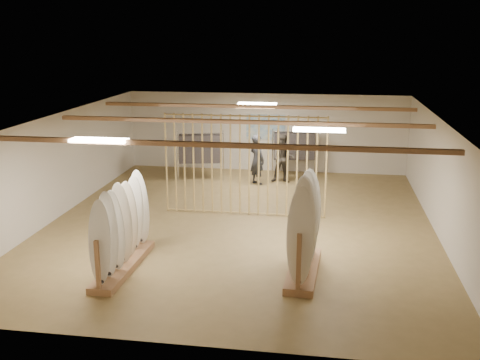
% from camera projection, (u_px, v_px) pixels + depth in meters
% --- Properties ---
extents(floor, '(12.00, 12.00, 0.00)m').
position_uv_depth(floor, '(240.00, 224.00, 14.84)').
color(floor, olive).
rests_on(floor, ground).
extents(ceiling, '(12.00, 12.00, 0.00)m').
position_uv_depth(ceiling, '(240.00, 119.00, 14.13)').
color(ceiling, gray).
rests_on(ceiling, ground).
extents(wall_back, '(12.00, 0.00, 12.00)m').
position_uv_depth(wall_back, '(266.00, 132.00, 20.21)').
color(wall_back, beige).
rests_on(wall_back, ground).
extents(wall_front, '(12.00, 0.00, 12.00)m').
position_uv_depth(wall_front, '(181.00, 265.00, 8.75)').
color(wall_front, beige).
rests_on(wall_front, ground).
extents(wall_left, '(0.00, 12.00, 12.00)m').
position_uv_depth(wall_left, '(58.00, 166.00, 15.23)').
color(wall_left, beige).
rests_on(wall_left, ground).
extents(wall_right, '(0.00, 12.00, 12.00)m').
position_uv_depth(wall_right, '(441.00, 180.00, 13.74)').
color(wall_right, beige).
rests_on(wall_right, ground).
extents(ceiling_slats, '(9.50, 6.12, 0.10)m').
position_uv_depth(ceiling_slats, '(240.00, 122.00, 14.15)').
color(ceiling_slats, '#9C6D47').
rests_on(ceiling_slats, ground).
extents(light_panels, '(1.20, 0.35, 0.06)m').
position_uv_depth(light_panels, '(240.00, 121.00, 14.14)').
color(light_panels, white).
rests_on(light_panels, ground).
extents(bamboo_partition, '(4.45, 0.05, 2.78)m').
position_uv_depth(bamboo_partition, '(245.00, 165.00, 15.25)').
color(bamboo_partition, tan).
rests_on(bamboo_partition, ground).
extents(poster, '(1.40, 0.03, 0.90)m').
position_uv_depth(poster, '(266.00, 127.00, 20.14)').
color(poster, '#3471B6').
rests_on(poster, ground).
extents(rack_left, '(0.55, 2.68, 1.87)m').
position_uv_depth(rack_left, '(122.00, 240.00, 11.89)').
color(rack_left, '#9C6D47').
rests_on(rack_left, floor).
extents(rack_right, '(0.70, 2.26, 2.13)m').
position_uv_depth(rack_right, '(304.00, 242.00, 11.59)').
color(rack_right, '#9C6D47').
rests_on(rack_right, floor).
extents(clothing_rack_a, '(1.53, 0.66, 1.66)m').
position_uv_depth(clothing_rack_a, '(200.00, 149.00, 18.99)').
color(clothing_rack_a, silver).
rests_on(clothing_rack_a, floor).
extents(clothing_rack_b, '(1.50, 0.55, 1.62)m').
position_uv_depth(clothing_rack_b, '(294.00, 146.00, 19.57)').
color(clothing_rack_b, silver).
rests_on(clothing_rack_b, floor).
extents(shopper_a, '(0.83, 0.81, 1.90)m').
position_uv_depth(shopper_a, '(257.00, 156.00, 18.48)').
color(shopper_a, '#23252A').
rests_on(shopper_a, floor).
extents(shopper_b, '(0.94, 0.75, 1.85)m').
position_uv_depth(shopper_b, '(283.00, 155.00, 18.69)').
color(shopper_b, '#312C25').
rests_on(shopper_b, floor).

